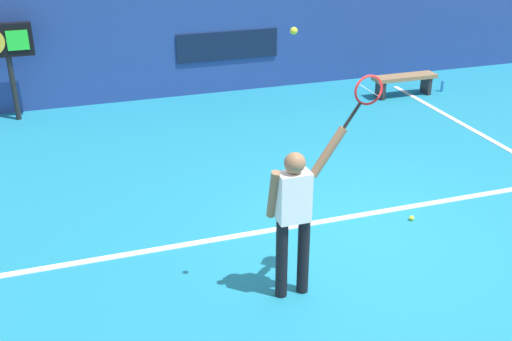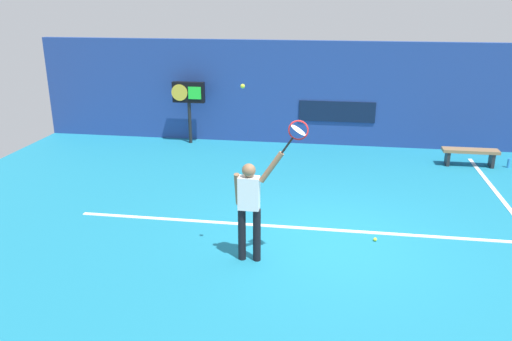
{
  "view_description": "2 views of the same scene",
  "coord_description": "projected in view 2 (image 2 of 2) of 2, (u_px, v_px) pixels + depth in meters",
  "views": [
    {
      "loc": [
        -3.51,
        -6.2,
        4.12
      ],
      "look_at": [
        -1.52,
        -0.17,
        1.18
      ],
      "focal_mm": 43.55,
      "sensor_mm": 36.0,
      "label": 1
    },
    {
      "loc": [
        -0.07,
        -8.46,
        4.18
      ],
      "look_at": [
        -1.29,
        -0.62,
        1.47
      ],
      "focal_mm": 35.84,
      "sensor_mm": 36.0,
      "label": 2
    }
  ],
  "objects": [
    {
      "name": "tennis_racket",
      "position": [
        297.0,
        132.0,
        7.74
      ],
      "size": [
        0.48,
        0.27,
        0.6
      ],
      "color": "black"
    },
    {
      "name": "court_sideline",
      "position": [
        510.0,
        209.0,
        10.59
      ],
      "size": [
        0.1,
        7.0,
        0.01
      ],
      "primitive_type": "cube",
      "color": "white",
      "rests_on": "ground_plane"
    },
    {
      "name": "court_baseline",
      "position": [
        332.0,
        230.0,
        9.64
      ],
      "size": [
        10.0,
        0.1,
        0.01
      ],
      "primitive_type": "cube",
      "color": "white",
      "rests_on": "ground_plane"
    },
    {
      "name": "spare_ball",
      "position": [
        375.0,
        239.0,
        9.2
      ],
      "size": [
        0.07,
        0.07,
        0.07
      ],
      "primitive_type": "sphere",
      "color": "#CCE033",
      "rests_on": "ground_plane"
    },
    {
      "name": "water_bottle",
      "position": [
        509.0,
        163.0,
        13.14
      ],
      "size": [
        0.07,
        0.07,
        0.24
      ],
      "primitive_type": "cylinder",
      "color": "#338CD8",
      "rests_on": "ground_plane"
    },
    {
      "name": "tennis_player",
      "position": [
        250.0,
        204.0,
        8.25
      ],
      "size": [
        0.8,
        0.31,
        1.92
      ],
      "color": "black",
      "rests_on": "ground_plane"
    },
    {
      "name": "court_bench",
      "position": [
        470.0,
        153.0,
        13.21
      ],
      "size": [
        1.4,
        0.36,
        0.45
      ],
      "color": "olive",
      "rests_on": "ground_plane"
    },
    {
      "name": "tennis_ball",
      "position": [
        243.0,
        86.0,
        7.58
      ],
      "size": [
        0.07,
        0.07,
        0.07
      ],
      "primitive_type": "sphere",
      "color": "#CCE033"
    },
    {
      "name": "scoreboard_clock",
      "position": [
        189.0,
        95.0,
        14.95
      ],
      "size": [
        0.96,
        0.2,
        1.83
      ],
      "color": "black",
      "rests_on": "ground_plane"
    },
    {
      "name": "sponsor_banner_center",
      "position": [
        337.0,
        112.0,
        14.85
      ],
      "size": [
        2.2,
        0.03,
        0.6
      ],
      "primitive_type": "cube",
      "color": "#0C1933"
    },
    {
      "name": "back_wall",
      "position": [
        338.0,
        94.0,
        14.8
      ],
      "size": [
        18.0,
        0.2,
        3.01
      ],
      "primitive_type": "cube",
      "color": "navy",
      "rests_on": "ground_plane"
    },
    {
      "name": "ground_plane",
      "position": [
        332.0,
        240.0,
        9.25
      ],
      "size": [
        18.0,
        18.0,
        0.0
      ],
      "primitive_type": "plane",
      "color": "teal"
    }
  ]
}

